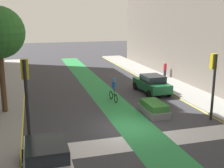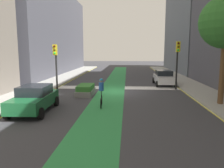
# 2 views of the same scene
# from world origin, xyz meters

# --- Properties ---
(ground_plane) EXTENTS (120.00, 120.00, 0.00)m
(ground_plane) POSITION_xyz_m (0.00, 0.00, 0.00)
(ground_plane) COLOR #38383D
(bike_lane_paint) EXTENTS (2.40, 60.00, 0.01)m
(bike_lane_paint) POSITION_xyz_m (0.51, 0.00, 0.00)
(bike_lane_paint) COLOR #2D8C47
(bike_lane_paint) RESTS_ON ground_plane
(crosswalk_band) EXTENTS (12.00, 1.80, 0.01)m
(crosswalk_band) POSITION_xyz_m (0.00, -2.00, 0.00)
(crosswalk_band) COLOR silver
(crosswalk_band) RESTS_ON ground_plane
(curb_stripe_left) EXTENTS (0.16, 60.00, 0.01)m
(curb_stripe_left) POSITION_xyz_m (-6.00, 0.00, 0.01)
(curb_stripe_left) COLOR yellow
(curb_stripe_left) RESTS_ON ground_plane
(curb_stripe_right) EXTENTS (0.16, 60.00, 0.01)m
(curb_stripe_right) POSITION_xyz_m (6.00, 0.00, 0.01)
(curb_stripe_right) COLOR yellow
(curb_stripe_right) RESTS_ON ground_plane
(traffic_signal_near_right) EXTENTS (0.35, 0.52, 4.20)m
(traffic_signal_near_right) POSITION_xyz_m (5.56, -0.05, 2.95)
(traffic_signal_near_right) COLOR black
(traffic_signal_near_right) RESTS_ON ground_plane
(traffic_signal_near_left) EXTENTS (0.35, 0.52, 4.48)m
(traffic_signal_near_left) POSITION_xyz_m (-5.54, -1.22, 3.13)
(traffic_signal_near_left) COLOR black
(traffic_signal_near_left) RESTS_ON ground_plane
(car_green_right_far) EXTENTS (2.15, 4.26, 1.57)m
(car_green_right_far) POSITION_xyz_m (4.62, 7.00, 0.80)
(car_green_right_far) COLOR #196033
(car_green_right_far) RESTS_ON ground_plane
(car_white_left_near) EXTENTS (2.04, 4.21, 1.57)m
(car_white_left_near) POSITION_xyz_m (-4.86, -4.12, 0.80)
(car_white_left_near) COLOR silver
(car_white_left_near) RESTS_ON ground_plane
(cyclist_in_lane) EXTENTS (0.32, 1.73, 1.86)m
(cyclist_in_lane) POSITION_xyz_m (0.76, 5.47, 0.97)
(cyclist_in_lane) COLOR black
(cyclist_in_lane) RESTS_ON ground_plane
(pedestrian_sidewalk_right_a) EXTENTS (0.34, 0.34, 1.57)m
(pedestrian_sidewalk_right_a) POSITION_xyz_m (8.43, 12.22, 0.94)
(pedestrian_sidewalk_right_a) COLOR #262638
(pedestrian_sidewalk_right_a) RESTS_ON sidewalk_right
(median_planter) EXTENTS (1.30, 2.53, 0.85)m
(median_planter) POSITION_xyz_m (2.51, 1.82, 0.40)
(median_planter) COLOR slate
(median_planter) RESTS_ON ground_plane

